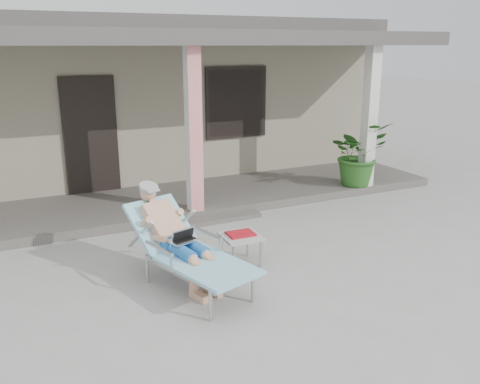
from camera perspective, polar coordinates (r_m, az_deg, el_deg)
ground at (r=6.65m, az=1.71°, el=-8.44°), size 60.00×60.00×0.00m
house at (r=12.23m, az=-12.56°, el=10.66°), size 10.40×5.40×3.30m
porch_deck at (r=9.21m, az=-6.87°, el=-0.92°), size 10.00×2.00×0.15m
porch_overhang at (r=8.76m, az=-7.37°, el=16.20°), size 10.00×2.30×2.85m
porch_step at (r=8.20m, az=-4.24°, el=-3.31°), size 2.00×0.30×0.07m
lounger at (r=5.98m, az=-6.68°, el=-3.66°), size 1.20×1.94×1.22m
side_table at (r=6.60m, az=0.09°, el=-5.15°), size 0.50×0.50×0.44m
potted_palm at (r=10.01m, az=13.12°, el=4.23°), size 1.16×1.02×1.23m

